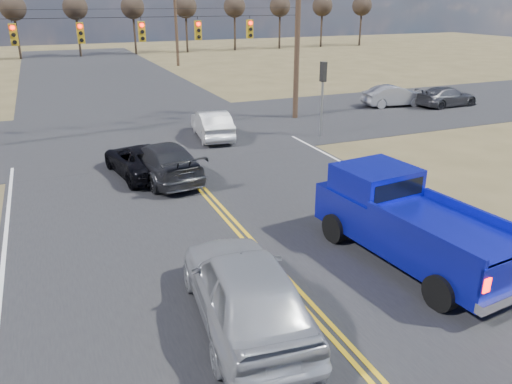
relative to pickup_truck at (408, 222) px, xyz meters
name	(u,v)px	position (x,y,z in m)	size (l,w,h in m)	color
ground	(305,303)	(-3.65, -0.86, -1.13)	(160.00, 160.00, 0.00)	brown
road_main	(190,177)	(-3.65, 9.14, -1.13)	(14.00, 120.00, 0.02)	#28282B
road_cross	(150,132)	(-3.65, 17.14, -1.13)	(120.00, 12.00, 0.02)	#28282B
signal_gantry	(153,36)	(-3.15, 16.92, 3.94)	(19.60, 4.83, 10.00)	#473323
utility_poles	(146,34)	(-3.65, 16.14, 4.10)	(19.60, 58.32, 10.00)	#473323
treeline	(115,18)	(-3.65, 26.10, 4.57)	(87.00, 117.80, 7.40)	#33261C
pickup_truck	(408,222)	(0.00, 0.00, 0.00)	(2.99, 6.40, 2.33)	black
silver_suv	(245,289)	(-5.27, -1.06, -0.22)	(2.14, 5.33, 1.82)	#B0B2B8
black_suv	(141,160)	(-5.42, 10.21, -0.49)	(2.11, 4.58, 1.27)	black
white_car_queue	(212,124)	(-0.84, 14.64, -0.40)	(1.54, 4.43, 1.46)	#BDBDBD
dgrey_car_queue	(162,161)	(-4.72, 9.34, -0.38)	(2.09, 5.14, 1.49)	#2C2C30
cross_car_east_near	(394,96)	(13.21, 17.72, -0.43)	(4.26, 1.48, 1.40)	gray
cross_car_east_far	(447,97)	(16.51, 16.31, -0.47)	(4.52, 1.84, 1.31)	#38393E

